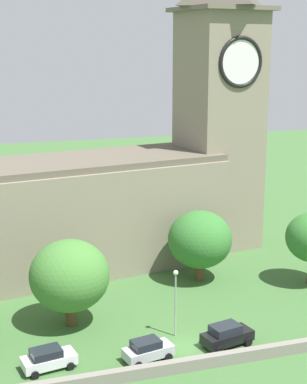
# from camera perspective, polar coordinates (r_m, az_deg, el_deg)

# --- Properties ---
(ground_plane) EXTENTS (200.00, 200.00, 0.00)m
(ground_plane) POSITION_cam_1_polar(r_m,az_deg,el_deg) (65.70, -1.29, -8.55)
(ground_plane) COLOR #3D6633
(church) EXTENTS (40.33, 16.85, 33.89)m
(church) POSITION_cam_1_polar(r_m,az_deg,el_deg) (70.39, -2.08, 1.60)
(church) COLOR gray
(church) RESTS_ON ground
(quay_barrier) EXTENTS (56.03, 0.70, 1.00)m
(quay_barrier) POSITION_cam_1_polar(r_m,az_deg,el_deg) (49.79, 4.84, -15.71)
(quay_barrier) COLOR gray
(quay_barrier) RESTS_ON ground
(car_white) EXTENTS (4.48, 2.78, 1.74)m
(car_white) POSITION_cam_1_polar(r_m,az_deg,el_deg) (49.98, -9.92, -15.26)
(car_white) COLOR silver
(car_white) RESTS_ON ground
(car_silver) EXTENTS (4.31, 2.72, 1.79)m
(car_silver) POSITION_cam_1_polar(r_m,az_deg,el_deg) (50.46, -0.55, -14.70)
(car_silver) COLOR silver
(car_silver) RESTS_ON ground
(car_black) EXTENTS (4.74, 2.99, 1.92)m
(car_black) POSITION_cam_1_polar(r_m,az_deg,el_deg) (52.95, 6.94, -13.27)
(car_black) COLOR black
(car_black) RESTS_ON ground
(streetlamp_west_mid) EXTENTS (0.44, 0.44, 6.16)m
(streetlamp_west_mid) POSITION_cam_1_polar(r_m,az_deg,el_deg) (52.81, 2.10, -9.40)
(streetlamp_west_mid) COLOR #9EA0A5
(streetlamp_west_mid) RESTS_ON ground
(tree_riverside_east) EXTENTS (6.88, 6.88, 7.73)m
(tree_riverside_east) POSITION_cam_1_polar(r_m,az_deg,el_deg) (64.99, 4.41, -4.50)
(tree_riverside_east) COLOR brown
(tree_riverside_east) RESTS_ON ground
(tree_churchyard) EXTENTS (7.22, 7.22, 8.06)m
(tree_churchyard) POSITION_cam_1_polar(r_m,az_deg,el_deg) (55.06, -7.95, -7.85)
(tree_churchyard) COLOR brown
(tree_churchyard) RESTS_ON ground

